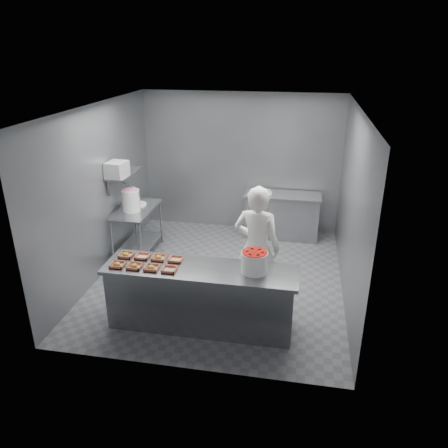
{
  "coord_description": "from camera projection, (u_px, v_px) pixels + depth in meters",
  "views": [
    {
      "loc": [
        1.24,
        -6.32,
        3.67
      ],
      "look_at": [
        0.11,
        -0.2,
        1.07
      ],
      "focal_mm": 35.0,
      "sensor_mm": 36.0,
      "label": 1
    }
  ],
  "objects": [
    {
      "name": "wall_left",
      "position": [
        100.0,
        192.0,
        7.15
      ],
      "size": [
        0.04,
        4.5,
        2.8
      ],
      "primitive_type": "cube",
      "color": "slate",
      "rests_on": "ground"
    },
    {
      "name": "service_counter",
      "position": [
        201.0,
        297.0,
        5.96
      ],
      "size": [
        2.6,
        0.7,
        0.9
      ],
      "color": "slate",
      "rests_on": "ground"
    },
    {
      "name": "floor",
      "position": [
        220.0,
        277.0,
        7.35
      ],
      "size": [
        4.5,
        4.5,
        0.0
      ],
      "primitive_type": "plane",
      "color": "#4C4C51",
      "rests_on": "ground"
    },
    {
      "name": "paper_stack",
      "position": [
        264.0,
        192.0,
        8.64
      ],
      "size": [
        0.35,
        0.29,
        0.05
      ],
      "primitive_type": "cube",
      "rotation": [
        0.0,
        0.0,
        0.25
      ],
      "color": "silver",
      "rests_on": "back_counter"
    },
    {
      "name": "strawberry_tub",
      "position": [
        255.0,
        261.0,
        5.63
      ],
      "size": [
        0.35,
        0.35,
        0.29
      ],
      "color": "white",
      "rests_on": "service_counter"
    },
    {
      "name": "tray_5",
      "position": [
        143.0,
        256.0,
        6.05
      ],
      "size": [
        0.19,
        0.18,
        0.04
      ],
      "color": "tan",
      "rests_on": "service_counter"
    },
    {
      "name": "tray_3",
      "position": [
        169.0,
        269.0,
        5.71
      ],
      "size": [
        0.19,
        0.18,
        0.04
      ],
      "color": "tan",
      "rests_on": "service_counter"
    },
    {
      "name": "tray_1",
      "position": [
        134.0,
        266.0,
        5.79
      ],
      "size": [
        0.19,
        0.18,
        0.06
      ],
      "color": "tan",
      "rests_on": "service_counter"
    },
    {
      "name": "wall_right",
      "position": [
        352.0,
        207.0,
        6.48
      ],
      "size": [
        0.04,
        4.5,
        2.8
      ],
      "primitive_type": "cube",
      "color": "slate",
      "rests_on": "ground"
    },
    {
      "name": "glaze_bucket",
      "position": [
        131.0,
        200.0,
        7.66
      ],
      "size": [
        0.32,
        0.31,
        0.47
      ],
      "color": "white",
      "rests_on": "prep_table"
    },
    {
      "name": "ceiling",
      "position": [
        219.0,
        107.0,
        6.27
      ],
      "size": [
        4.5,
        4.5,
        0.0
      ],
      "primitive_type": "plane",
      "rotation": [
        3.14,
        0.0,
        0.0
      ],
      "color": "white",
      "rests_on": "wall_back"
    },
    {
      "name": "tray_2",
      "position": [
        152.0,
        268.0,
        5.74
      ],
      "size": [
        0.19,
        0.18,
        0.06
      ],
      "color": "tan",
      "rests_on": "service_counter"
    },
    {
      "name": "back_counter",
      "position": [
        282.0,
        215.0,
        8.75
      ],
      "size": [
        1.5,
        0.6,
        0.9
      ],
      "color": "slate",
      "rests_on": "ground"
    },
    {
      "name": "tray_6",
      "position": [
        159.0,
        258.0,
        6.01
      ],
      "size": [
        0.19,
        0.18,
        0.06
      ],
      "color": "tan",
      "rests_on": "service_counter"
    },
    {
      "name": "tray_0",
      "position": [
        117.0,
        264.0,
        5.83
      ],
      "size": [
        0.19,
        0.18,
        0.06
      ],
      "color": "tan",
      "rests_on": "service_counter"
    },
    {
      "name": "appliance",
      "position": [
        117.0,
        169.0,
        7.31
      ],
      "size": [
        0.35,
        0.38,
        0.26
      ],
      "primitive_type": "cube",
      "rotation": [
        0.0,
        0.0,
        -0.13
      ],
      "color": "gray",
      "rests_on": "wall_shelf"
    },
    {
      "name": "rag",
      "position": [
        140.0,
        207.0,
        7.91
      ],
      "size": [
        0.16,
        0.15,
        0.02
      ],
      "primitive_type": "cube",
      "rotation": [
        0.0,
        0.0,
        0.35
      ],
      "color": "#CCB28C",
      "rests_on": "prep_table"
    },
    {
      "name": "wall_back",
      "position": [
        241.0,
        163.0,
        8.86
      ],
      "size": [
        4.0,
        0.04,
        2.8
      ],
      "primitive_type": "cube",
      "color": "slate",
      "rests_on": "ground"
    },
    {
      "name": "wall_shelf",
      "position": [
        124.0,
        173.0,
        7.61
      ],
      "size": [
        0.35,
        0.9,
        0.03
      ],
      "primitive_type": "cube",
      "color": "slate",
      "rests_on": "wall_left"
    },
    {
      "name": "worker",
      "position": [
        257.0,
        248.0,
        6.27
      ],
      "size": [
        0.75,
        0.55,
        1.87
      ],
      "primitive_type": "imported",
      "rotation": [
        0.0,
        0.0,
        2.98
      ],
      "color": "white",
      "rests_on": "ground"
    },
    {
      "name": "tray_4",
      "position": [
        126.0,
        255.0,
        6.09
      ],
      "size": [
        0.19,
        0.18,
        0.06
      ],
      "color": "tan",
      "rests_on": "service_counter"
    },
    {
      "name": "bucket_lid",
      "position": [
        137.0,
        204.0,
        8.01
      ],
      "size": [
        0.43,
        0.43,
        0.03
      ],
      "primitive_type": "cylinder",
      "rotation": [
        0.0,
        0.0,
        -0.34
      ],
      "color": "white",
      "rests_on": "prep_table"
    },
    {
      "name": "tray_7",
      "position": [
        176.0,
        259.0,
        5.97
      ],
      "size": [
        0.19,
        0.18,
        0.04
      ],
      "color": "tan",
      "rests_on": "service_counter"
    },
    {
      "name": "prep_table",
      "position": [
        137.0,
        225.0,
        7.95
      ],
      "size": [
        0.6,
        1.2,
        0.9
      ],
      "color": "slate",
      "rests_on": "ground"
    }
  ]
}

